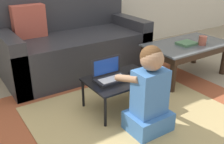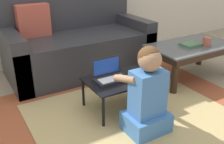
{
  "view_description": "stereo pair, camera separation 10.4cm",
  "coord_description": "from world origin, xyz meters",
  "px_view_note": "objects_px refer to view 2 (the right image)",
  "views": [
    {
      "loc": [
        -1.13,
        -1.61,
        1.29
      ],
      "look_at": [
        0.06,
        0.19,
        0.36
      ],
      "focal_mm": 42.0,
      "sensor_mm": 36.0,
      "label": 1
    },
    {
      "loc": [
        -1.04,
        -1.66,
        1.29
      ],
      "look_at": [
        0.06,
        0.19,
        0.36
      ],
      "focal_mm": 42.0,
      "sensor_mm": 36.0,
      "label": 2
    }
  ],
  "objects_px": {
    "laptop_desk": "(121,81)",
    "laptop": "(110,76)",
    "cup_on_table": "(207,42)",
    "computer_mouse": "(133,74)",
    "book_on_table": "(190,44)",
    "couch": "(77,45)",
    "coffee_table": "(191,50)",
    "person_seated": "(147,95)"
  },
  "relations": [
    {
      "from": "laptop_desk",
      "to": "book_on_table",
      "type": "distance_m",
      "value": 1.03
    },
    {
      "from": "laptop",
      "to": "cup_on_table",
      "type": "distance_m",
      "value": 1.25
    },
    {
      "from": "computer_mouse",
      "to": "cup_on_table",
      "type": "bearing_deg",
      "value": 2.92
    },
    {
      "from": "cup_on_table",
      "to": "coffee_table",
      "type": "bearing_deg",
      "value": 126.52
    },
    {
      "from": "laptop_desk",
      "to": "laptop",
      "type": "height_order",
      "value": "laptop"
    },
    {
      "from": "coffee_table",
      "to": "laptop_desk",
      "type": "xyz_separation_m",
      "value": [
        -1.06,
        -0.18,
        -0.06
      ]
    },
    {
      "from": "couch",
      "to": "person_seated",
      "type": "distance_m",
      "value": 1.48
    },
    {
      "from": "computer_mouse",
      "to": "person_seated",
      "type": "distance_m",
      "value": 0.43
    },
    {
      "from": "couch",
      "to": "laptop",
      "type": "distance_m",
      "value": 1.04
    },
    {
      "from": "cup_on_table",
      "to": "computer_mouse",
      "type": "bearing_deg",
      "value": -177.08
    },
    {
      "from": "computer_mouse",
      "to": "person_seated",
      "type": "relative_size",
      "value": 0.16
    },
    {
      "from": "laptop",
      "to": "person_seated",
      "type": "xyz_separation_m",
      "value": [
        0.07,
        -0.44,
        -0.01
      ]
    },
    {
      "from": "laptop",
      "to": "coffee_table",
      "type": "bearing_deg",
      "value": 7.02
    },
    {
      "from": "coffee_table",
      "to": "laptop",
      "type": "xyz_separation_m",
      "value": [
        -1.15,
        -0.14,
        -0.0
      ]
    },
    {
      "from": "couch",
      "to": "computer_mouse",
      "type": "height_order",
      "value": "couch"
    },
    {
      "from": "laptop_desk",
      "to": "person_seated",
      "type": "bearing_deg",
      "value": -92.99
    },
    {
      "from": "computer_mouse",
      "to": "coffee_table",
      "type": "bearing_deg",
      "value": 10.97
    },
    {
      "from": "couch",
      "to": "person_seated",
      "type": "bearing_deg",
      "value": -92.31
    },
    {
      "from": "laptop_desk",
      "to": "cup_on_table",
      "type": "xyz_separation_m",
      "value": [
        1.15,
        0.05,
        0.18
      ]
    },
    {
      "from": "laptop_desk",
      "to": "book_on_table",
      "type": "bearing_deg",
      "value": 8.38
    },
    {
      "from": "coffee_table",
      "to": "computer_mouse",
      "type": "distance_m",
      "value": 0.94
    },
    {
      "from": "book_on_table",
      "to": "computer_mouse",
      "type": "bearing_deg",
      "value": -170.14
    },
    {
      "from": "laptop_desk",
      "to": "person_seated",
      "type": "height_order",
      "value": "person_seated"
    },
    {
      "from": "coffee_table",
      "to": "cup_on_table",
      "type": "distance_m",
      "value": 0.2
    },
    {
      "from": "couch",
      "to": "laptop",
      "type": "height_order",
      "value": "couch"
    },
    {
      "from": "laptop",
      "to": "book_on_table",
      "type": "height_order",
      "value": "laptop"
    },
    {
      "from": "coffee_table",
      "to": "laptop_desk",
      "type": "height_order",
      "value": "coffee_table"
    },
    {
      "from": "laptop_desk",
      "to": "computer_mouse",
      "type": "distance_m",
      "value": 0.14
    },
    {
      "from": "couch",
      "to": "person_seated",
      "type": "relative_size",
      "value": 2.36
    },
    {
      "from": "laptop_desk",
      "to": "laptop",
      "type": "distance_m",
      "value": 0.11
    },
    {
      "from": "person_seated",
      "to": "book_on_table",
      "type": "relative_size",
      "value": 3.48
    },
    {
      "from": "computer_mouse",
      "to": "person_seated",
      "type": "height_order",
      "value": "person_seated"
    },
    {
      "from": "coffee_table",
      "to": "person_seated",
      "type": "distance_m",
      "value": 1.23
    },
    {
      "from": "coffee_table",
      "to": "book_on_table",
      "type": "relative_size",
      "value": 4.71
    },
    {
      "from": "computer_mouse",
      "to": "book_on_table",
      "type": "bearing_deg",
      "value": 9.86
    },
    {
      "from": "laptop_desk",
      "to": "couch",
      "type": "bearing_deg",
      "value": 87.95
    },
    {
      "from": "laptop_desk",
      "to": "book_on_table",
      "type": "relative_size",
      "value": 3.03
    },
    {
      "from": "couch",
      "to": "laptop_desk",
      "type": "distance_m",
      "value": 1.07
    },
    {
      "from": "laptop",
      "to": "person_seated",
      "type": "distance_m",
      "value": 0.45
    },
    {
      "from": "laptop_desk",
      "to": "cup_on_table",
      "type": "relative_size",
      "value": 6.2
    },
    {
      "from": "laptop_desk",
      "to": "cup_on_table",
      "type": "bearing_deg",
      "value": 2.39
    },
    {
      "from": "couch",
      "to": "laptop_desk",
      "type": "xyz_separation_m",
      "value": [
        -0.04,
        -1.06,
        -0.05
      ]
    }
  ]
}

